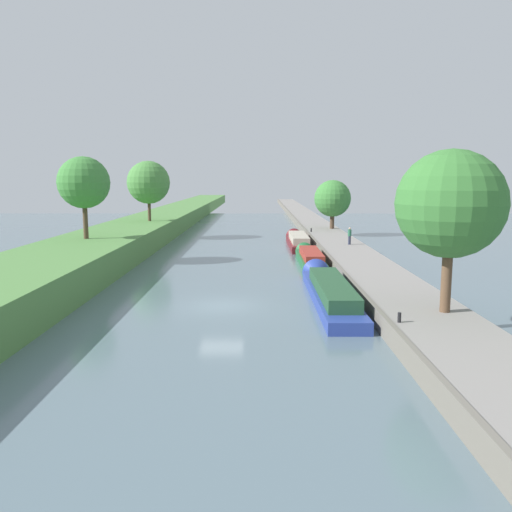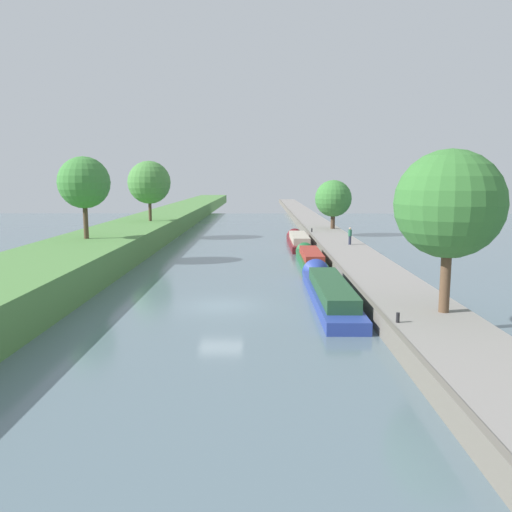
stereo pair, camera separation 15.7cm
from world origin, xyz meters
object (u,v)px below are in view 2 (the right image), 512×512
narrowboat_blue (328,290)px  mooring_bollard_far (312,230)px  narrowboat_maroon (298,241)px  person_walking (350,236)px  narrowboat_green (310,258)px  mooring_bollard_near (398,318)px

narrowboat_blue → mooring_bollard_far: bearing=86.3°
narrowboat_maroon → person_walking: 7.90m
narrowboat_blue → narrowboat_maroon: bearing=90.1°
narrowboat_maroon → narrowboat_blue: bearing=-89.9°
narrowboat_blue → person_walking: size_ratio=9.08×
narrowboat_blue → narrowboat_green: narrowboat_blue is taller
narrowboat_blue → mooring_bollard_far: mooring_bollard_far is taller
narrowboat_green → mooring_bollard_far: bearing=84.0°
narrowboat_maroon → person_walking: size_ratio=7.58×
person_walking → narrowboat_green: bearing=-126.9°
narrowboat_green → narrowboat_maroon: bearing=90.6°
narrowboat_green → mooring_bollard_far: 17.77m
narrowboat_green → mooring_bollard_far: size_ratio=24.21×
narrowboat_blue → narrowboat_maroon: 25.23m
narrowboat_green → mooring_bollard_near: 21.77m
narrowboat_maroon → mooring_bollard_far: same height
narrowboat_maroon → person_walking: person_walking is taller
narrowboat_green → mooring_bollard_near: bearing=-85.1°
person_walking → mooring_bollard_far: person_walking is taller
narrowboat_green → narrowboat_maroon: narrowboat_maroon is taller
narrowboat_green → narrowboat_maroon: 12.19m
narrowboat_blue → narrowboat_green: size_ratio=1.38×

